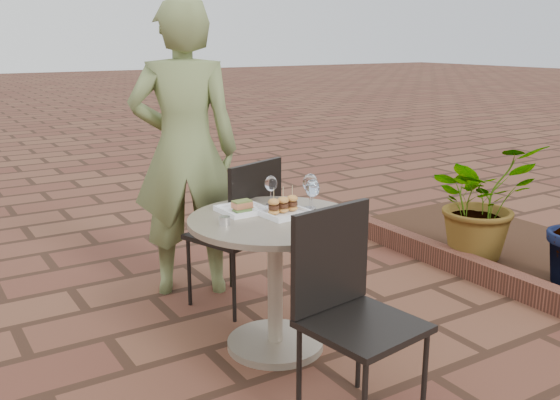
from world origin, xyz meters
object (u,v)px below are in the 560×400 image
cafe_table (275,263)px  plate_tuna (325,225)px  plate_salmon (242,209)px  chair_far (243,222)px  plate_sliders (283,209)px  chair_near (348,297)px  diner (185,151)px

cafe_table → plate_tuna: size_ratio=3.43×
plate_salmon → plate_tuna: 0.51m
chair_far → cafe_table: bearing=59.7°
cafe_table → plate_sliders: (0.06, 0.02, 0.28)m
chair_near → plate_salmon: chair_near is taller
chair_near → plate_tuna: chair_near is taller
cafe_table → plate_sliders: size_ratio=3.56×
plate_salmon → plate_tuna: size_ratio=0.91×
cafe_table → plate_tuna: 0.40m
plate_salmon → plate_sliders: bearing=-46.4°
plate_tuna → chair_near: bearing=-112.2°
plate_salmon → plate_sliders: size_ratio=0.94×
chair_far → plate_salmon: (-0.20, -0.36, 0.20)m
diner → plate_salmon: diner is taller
cafe_table → chair_far: chair_far is taller
chair_far → diner: bearing=-88.6°
diner → plate_salmon: size_ratio=7.90×
plate_tuna → cafe_table: bearing=111.9°
chair_near → diner: diner is taller
plate_salmon → chair_far: bearing=61.3°
cafe_table → plate_salmon: size_ratio=3.79×
chair_near → plate_tuna: 0.47m
diner → chair_far: bearing=135.7°
chair_far → plate_salmon: chair_far is taller
chair_far → chair_near: size_ratio=1.00×
plate_sliders → plate_tuna: bearing=-81.0°
plate_salmon → plate_tuna: bearing=-66.5°
chair_far → chair_near: same height
chair_near → plate_sliders: bearing=72.5°
cafe_table → plate_tuna: plate_tuna is taller
diner → plate_salmon: bearing=113.0°
plate_salmon → cafe_table: bearing=-64.2°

